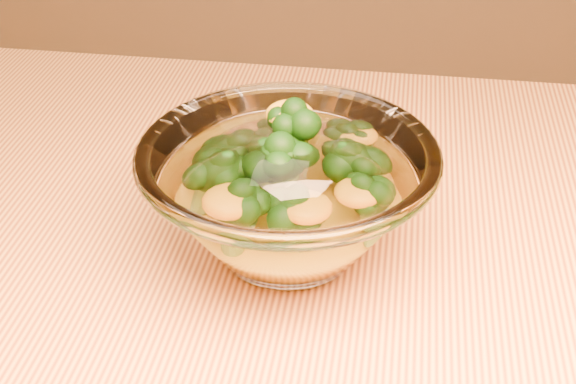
% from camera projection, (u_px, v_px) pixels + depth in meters
% --- Properties ---
extents(glass_bowl, '(0.21, 0.21, 0.09)m').
position_uv_depth(glass_bowl, '(288.00, 197.00, 0.57)').
color(glass_bowl, white).
rests_on(glass_bowl, table).
extents(cheese_sauce, '(0.11, 0.11, 0.03)m').
position_uv_depth(cheese_sauce, '(288.00, 220.00, 0.58)').
color(cheese_sauce, orange).
rests_on(cheese_sauce, glass_bowl).
extents(broccoli_heap, '(0.14, 0.13, 0.08)m').
position_uv_depth(broccoli_heap, '(285.00, 175.00, 0.57)').
color(broccoli_heap, black).
rests_on(broccoli_heap, cheese_sauce).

